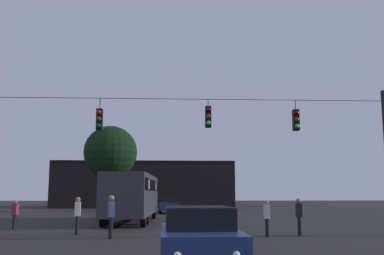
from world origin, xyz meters
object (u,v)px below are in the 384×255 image
(car_near_right, at_px, (198,237))
(pedestrian_crossing_left, at_px, (267,216))
(city_bus, at_px, (133,193))
(pedestrian_trailing, at_px, (78,213))
(pedestrian_crossing_right, at_px, (111,214))
(car_far_left, at_px, (168,205))
(pedestrian_far_side, at_px, (299,214))
(pedestrian_near_bus, at_px, (15,213))
(tree_left_silhouette, at_px, (111,153))

(car_near_right, height_order, pedestrian_crossing_left, pedestrian_crossing_left)
(city_bus, xyz_separation_m, pedestrian_trailing, (-1.74, -8.59, -0.92))
(pedestrian_trailing, bearing_deg, pedestrian_crossing_right, -46.54)
(city_bus, distance_m, car_far_left, 12.94)
(car_far_left, height_order, pedestrian_crossing_left, pedestrian_crossing_left)
(pedestrian_crossing_left, bearing_deg, car_far_left, 100.87)
(city_bus, distance_m, pedestrian_far_side, 12.47)
(pedestrian_crossing_left, bearing_deg, pedestrian_near_bus, 161.18)
(city_bus, relative_size, pedestrian_far_side, 6.79)
(city_bus, xyz_separation_m, car_far_left, (2.25, 12.69, -1.07))
(pedestrian_crossing_left, relative_size, pedestrian_crossing_right, 0.88)
(pedestrian_crossing_right, height_order, tree_left_silhouette, tree_left_silhouette)
(tree_left_silhouette, bearing_deg, pedestrian_far_side, -65.86)
(car_near_right, xyz_separation_m, pedestrian_crossing_left, (3.46, 8.16, 0.08))
(city_bus, height_order, pedestrian_far_side, city_bus)
(pedestrian_near_bus, distance_m, pedestrian_trailing, 4.63)
(city_bus, distance_m, tree_left_silhouette, 18.51)
(car_far_left, bearing_deg, pedestrian_crossing_right, -95.55)
(car_near_right, distance_m, car_far_left, 30.82)
(pedestrian_crossing_left, relative_size, pedestrian_far_side, 0.95)
(car_near_right, relative_size, pedestrian_crossing_left, 2.80)
(car_near_right, height_order, pedestrian_far_side, pedestrian_far_side)
(pedestrian_far_side, bearing_deg, city_bus, 131.08)
(car_near_right, height_order, tree_left_silhouette, tree_left_silhouette)
(car_far_left, xyz_separation_m, pedestrian_far_side, (5.92, -22.07, 0.12))
(pedestrian_trailing, bearing_deg, tree_left_silhouette, 94.73)
(car_far_left, xyz_separation_m, pedestrian_trailing, (-4.00, -21.28, 0.15))
(pedestrian_trailing, distance_m, pedestrian_far_side, 9.95)
(car_far_left, bearing_deg, pedestrian_trailing, -100.63)
(car_near_right, distance_m, pedestrian_crossing_left, 8.86)
(car_far_left, xyz_separation_m, tree_left_silhouette, (-6.16, 4.89, 5.30))
(pedestrian_near_bus, relative_size, pedestrian_trailing, 0.91)
(car_far_left, bearing_deg, pedestrian_crossing_left, -79.13)
(city_bus, relative_size, car_far_left, 2.50)
(car_far_left, relative_size, pedestrian_crossing_left, 2.84)
(pedestrian_crossing_left, relative_size, pedestrian_near_bus, 1.03)
(pedestrian_near_bus, bearing_deg, pedestrian_far_side, -14.51)
(pedestrian_crossing_left, height_order, pedestrian_far_side, pedestrian_far_side)
(pedestrian_trailing, height_order, pedestrian_far_side, pedestrian_trailing)
(pedestrian_crossing_right, bearing_deg, pedestrian_crossing_left, 4.14)
(pedestrian_crossing_left, height_order, tree_left_silhouette, tree_left_silhouette)
(city_bus, xyz_separation_m, pedestrian_crossing_right, (0.00, -10.44, -0.86))
(pedestrian_far_side, bearing_deg, tree_left_silhouette, 114.14)
(pedestrian_trailing, height_order, tree_left_silhouette, tree_left_silhouette)
(pedestrian_crossing_left, xyz_separation_m, pedestrian_far_side, (1.57, 0.58, 0.05))
(car_near_right, bearing_deg, pedestrian_crossing_right, 112.19)
(city_bus, relative_size, pedestrian_near_bus, 7.30)
(pedestrian_crossing_right, xyz_separation_m, pedestrian_near_bus, (-5.47, 4.59, -0.16))
(city_bus, relative_size, pedestrian_crossing_left, 7.11)
(pedestrian_crossing_left, height_order, pedestrian_trailing, pedestrian_trailing)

